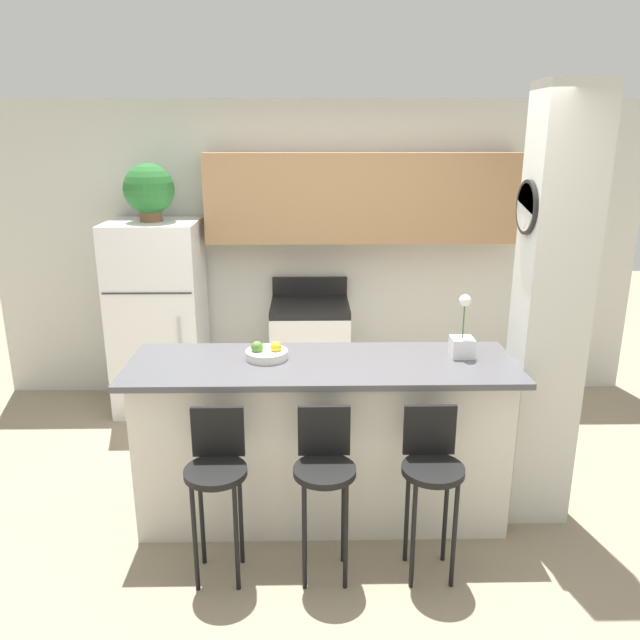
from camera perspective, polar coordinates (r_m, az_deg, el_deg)
The scene contains 12 objects.
ground_plane at distance 4.10m, azimuth 0.19°, elevation -17.08°, with size 14.00×14.00×0.00m, color gray.
wall_back at distance 5.38m, azimuth 1.33°, elevation 8.16°, with size 5.60×0.38×2.55m.
pillar_right at distance 3.81m, azimuth 20.24°, elevation 0.47°, with size 0.38×0.32×2.55m.
counter_bar at distance 3.84m, azimuth 0.20°, elevation -10.82°, with size 2.27×0.71×1.00m.
refrigerator at distance 5.38m, azimuth -14.52°, elevation 0.24°, with size 0.73×0.65×1.60m.
stove_range at distance 5.36m, azimuth -0.91°, elevation -3.10°, with size 0.65×0.62×1.07m.
bar_stool_left at distance 3.35m, azimuth -9.42°, elevation -13.57°, with size 0.32×0.32×0.92m.
bar_stool_mid at distance 3.32m, azimuth 0.41°, elevation -13.66°, with size 0.32×0.32×0.92m.
bar_stool_right at distance 3.38m, azimuth 10.16°, elevation -13.36°, with size 0.32×0.32×0.92m.
potted_plant_on_fridge at distance 5.20m, azimuth -15.37°, elevation 11.37°, with size 0.40×0.40×0.46m.
orchid_vase at distance 3.79m, azimuth 12.88°, elevation -1.82°, with size 0.13×0.13×0.38m.
fruit_bowl at distance 3.70m, azimuth -4.92°, elevation -3.04°, with size 0.25×0.25×0.11m.
Camera 1 is at (-0.08, -3.40, 2.28)m, focal length 35.00 mm.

